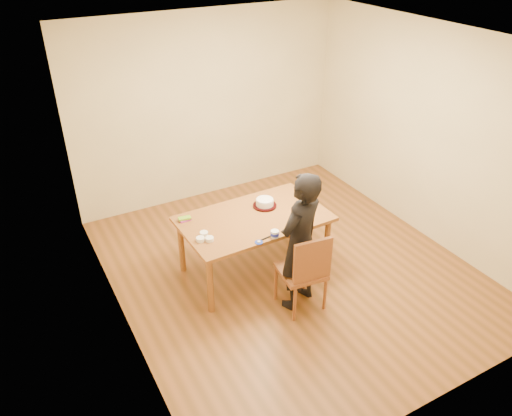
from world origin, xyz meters
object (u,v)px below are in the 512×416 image
dining_table (254,219)px  dining_chair (301,271)px  cake_plate (265,206)px  person (300,242)px  cake (265,202)px

dining_table → dining_chair: (0.15, -0.78, -0.28)m
dining_table → cake_plate: bearing=32.6°
dining_table → cake_plate: 0.28m
cake_plate → person: 0.89m
cake_plate → person: size_ratio=0.18×
dining_chair → cake: bearing=92.0°
cake_plate → person: bearing=-95.2°
dining_table → person: size_ratio=1.05×
person → cake: bearing=-116.1°
cake → person: size_ratio=0.13×
person → cake_plate: bearing=-116.1°
cake_plate → dining_chair: bearing=-95.0°
dining_table → dining_chair: 0.84m
dining_table → cake: size_ratio=8.04×
dining_chair → dining_table: bearing=107.9°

